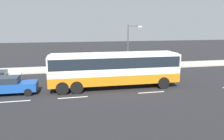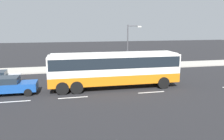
{
  "view_description": "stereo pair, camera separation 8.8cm",
  "coord_description": "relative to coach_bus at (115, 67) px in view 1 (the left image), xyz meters",
  "views": [
    {
      "loc": [
        -3.98,
        -20.09,
        5.74
      ],
      "look_at": [
        0.07,
        -1.07,
        1.79
      ],
      "focal_mm": 35.1,
      "sensor_mm": 36.0,
      "label": 1
    },
    {
      "loc": [
        -4.07,
        -20.07,
        5.74
      ],
      "look_at": [
        0.07,
        -1.07,
        1.79
      ],
      "focal_mm": 35.1,
      "sensor_mm": 36.0,
      "label": 2
    }
  ],
  "objects": [
    {
      "name": "sidewalk_curb",
      "position": [
        -0.4,
        9.92,
        -1.96
      ],
      "size": [
        80.0,
        4.0,
        0.15
      ],
      "primitive_type": "cube",
      "color": "#A8A399",
      "rests_on": "ground_plane"
    },
    {
      "name": "coach_bus",
      "position": [
        0.0,
        0.0,
        0.0
      ],
      "size": [
        11.97,
        2.73,
        3.27
      ],
      "rotation": [
        0.0,
        0.0,
        -0.01
      ],
      "color": "orange",
      "rests_on": "ground_plane"
    },
    {
      "name": "ground_plane",
      "position": [
        -0.4,
        0.72,
        -2.04
      ],
      "size": [
        120.0,
        120.0,
        0.0
      ],
      "primitive_type": "plane",
      "color": "black"
    },
    {
      "name": "lane_centreline",
      "position": [
        -1.88,
        -2.09,
        -2.03
      ],
      "size": [
        39.01,
        0.16,
        0.01
      ],
      "color": "white",
      "rests_on": "ground_plane"
    },
    {
      "name": "street_lamp",
      "position": [
        3.93,
        8.42,
        1.48
      ],
      "size": [
        1.9,
        0.24,
        5.72
      ],
      "color": "#47474C",
      "rests_on": "sidewalk_curb"
    },
    {
      "name": "pedestrian_near_curb",
      "position": [
        -3.37,
        9.71,
        -0.88
      ],
      "size": [
        0.32,
        0.32,
        1.74
      ],
      "rotation": [
        0.0,
        0.0,
        1.01
      ],
      "color": "black",
      "rests_on": "sidewalk_curb"
    },
    {
      "name": "car_blue_saloon",
      "position": [
        -9.29,
        -0.1,
        -1.23
      ],
      "size": [
        4.57,
        1.88,
        1.52
      ],
      "rotation": [
        0.0,
        0.0,
        -0.01
      ],
      "color": "#194799",
      "rests_on": "ground_plane"
    },
    {
      "name": "pedestrian_at_crossing",
      "position": [
        4.45,
        9.82,
        -0.93
      ],
      "size": [
        0.32,
        0.32,
        1.65
      ],
      "rotation": [
        0.0,
        0.0,
        2.31
      ],
      "color": "brown",
      "rests_on": "sidewalk_curb"
    }
  ]
}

